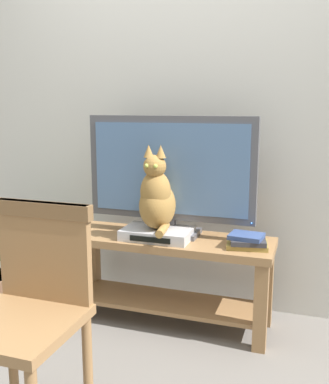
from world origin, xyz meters
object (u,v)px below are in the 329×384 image
object	(u,v)px
tv	(170,172)
potted_plant	(9,250)
media_box	(158,233)
wooden_chair	(29,302)
tv_stand	(167,264)
cat	(157,198)
book_stack	(247,241)

from	to	relation	value
tv	potted_plant	world-z (taller)	tv
media_box	potted_plant	size ratio (longest dim) A/B	0.56
wooden_chair	media_box	bearing A→B (deg)	80.34
media_box	wooden_chair	distance (m)	1.01
tv_stand	cat	bearing A→B (deg)	-127.32
tv_stand	tv	xyz separation A→B (m)	(0.00, 0.06, 0.54)
tv_stand	potted_plant	size ratio (longest dim) A/B	1.75
tv	book_stack	xyz separation A→B (m)	(0.47, -0.10, -0.34)
media_box	tv	bearing A→B (deg)	65.99
cat	potted_plant	distance (m)	1.02
tv	cat	bearing A→B (deg)	-110.82
media_box	potted_plant	world-z (taller)	potted_plant
cat	media_box	bearing A→B (deg)	93.99
cat	book_stack	bearing A→B (deg)	1.63
wooden_chair	potted_plant	xyz separation A→B (m)	(-0.77, 0.87, -0.15)
tv_stand	media_box	distance (m)	0.21
tv	tv_stand	bearing A→B (deg)	-90.02
tv_stand	media_box	xyz separation A→B (m)	(-0.04, -0.04, 0.20)
tv	cat	distance (m)	0.18
media_box	potted_plant	xyz separation A→B (m)	(-0.94, -0.12, -0.16)
cat	potted_plant	size ratio (longest dim) A/B	0.69
media_box	book_stack	xyz separation A→B (m)	(0.51, 0.00, 0.00)
cat	potted_plant	xyz separation A→B (m)	(-0.94, -0.11, -0.37)
wooden_chair	tv	bearing A→B (deg)	78.94
cat	tv	bearing A→B (deg)	69.18
cat	wooden_chair	world-z (taller)	cat
media_box	book_stack	world-z (taller)	book_stack
tv_stand	book_stack	world-z (taller)	book_stack
media_box	book_stack	bearing A→B (deg)	0.01
tv_stand	wooden_chair	distance (m)	1.07
cat	book_stack	distance (m)	0.55
tv	wooden_chair	bearing A→B (deg)	-101.06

